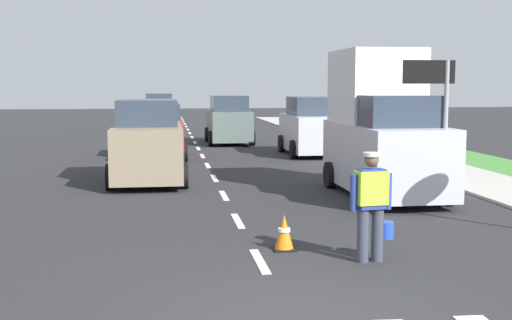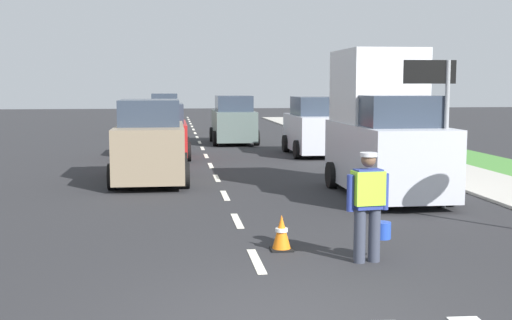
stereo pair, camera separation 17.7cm
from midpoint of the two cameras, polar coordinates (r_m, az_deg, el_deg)
name	(u,v)px [view 1 (the left image)]	position (r m, az deg, el deg)	size (l,w,h in m)	color
ground_plane	(198,148)	(28.06, -5.28, 1.06)	(96.00, 96.00, 0.00)	#28282B
sidewalk_right	(478,182)	(19.12, 18.56, -1.82)	(2.40, 72.00, 0.14)	#B2ADA3
lane_center_line	(193,140)	(32.24, -5.64, 1.77)	(0.14, 46.40, 0.01)	silver
road_worker	(372,201)	(10.00, 9.59, -3.55)	(0.75, 0.43, 1.67)	#383D4C
lane_direction_sign	(435,97)	(14.57, 15.05, 5.29)	(1.16, 0.11, 3.20)	gray
traffic_cone_near	(284,233)	(10.67, 1.99, -6.35)	(0.36, 0.36, 0.58)	black
delivery_truck	(382,129)	(16.14, 10.65, 2.67)	(2.16, 4.60, 3.54)	silver
car_oncoming_third	(159,115)	(37.28, -8.57, 3.94)	(1.87, 3.84, 2.21)	gray
car_parked_far	(310,128)	(25.15, 4.55, 2.80)	(1.99, 3.96, 2.23)	silver
car_oncoming_lead	(148,144)	(18.23, -9.68, 1.39)	(2.08, 4.10, 2.27)	gray
car_outgoing_far	(229,121)	(29.99, -2.54, 3.39)	(2.05, 3.89, 2.20)	slate
car_oncoming_second	(159,133)	(24.30, -8.65, 2.36)	(1.96, 4.00, 2.00)	red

